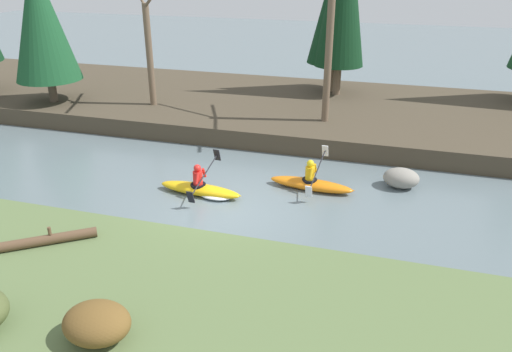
{
  "coord_description": "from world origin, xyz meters",
  "views": [
    {
      "loc": [
        4.58,
        -11.96,
        6.91
      ],
      "look_at": [
        0.57,
        1.64,
        0.55
      ],
      "focal_mm": 35.0,
      "sensor_mm": 36.0,
      "label": 1
    }
  ],
  "objects_px": {
    "boulder_midstream": "(401,178)",
    "driftwood_log": "(42,241)",
    "kayaker_lead": "(312,183)",
    "kayaker_middle": "(203,189)"
  },
  "relations": [
    {
      "from": "kayaker_lead",
      "to": "kayaker_middle",
      "type": "relative_size",
      "value": 1.0
    },
    {
      "from": "kayaker_middle",
      "to": "boulder_midstream",
      "type": "xyz_separation_m",
      "value": [
        5.88,
        2.34,
        0.12
      ]
    },
    {
      "from": "driftwood_log",
      "to": "boulder_midstream",
      "type": "bearing_deg",
      "value": 4.69
    },
    {
      "from": "kayaker_lead",
      "to": "kayaker_middle",
      "type": "height_order",
      "value": "same"
    },
    {
      "from": "kayaker_middle",
      "to": "driftwood_log",
      "type": "height_order",
      "value": "kayaker_middle"
    },
    {
      "from": "boulder_midstream",
      "to": "driftwood_log",
      "type": "xyz_separation_m",
      "value": [
        -8.06,
        -6.99,
        0.39
      ]
    },
    {
      "from": "boulder_midstream",
      "to": "kayaker_middle",
      "type": "bearing_deg",
      "value": -158.31
    },
    {
      "from": "kayaker_lead",
      "to": "driftwood_log",
      "type": "xyz_separation_m",
      "value": [
        -5.35,
        -6.01,
        0.48
      ]
    },
    {
      "from": "kayaker_lead",
      "to": "boulder_midstream",
      "type": "xyz_separation_m",
      "value": [
        2.71,
        0.99,
        0.1
      ]
    },
    {
      "from": "kayaker_middle",
      "to": "kayaker_lead",
      "type": "bearing_deg",
      "value": 27.29
    }
  ]
}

